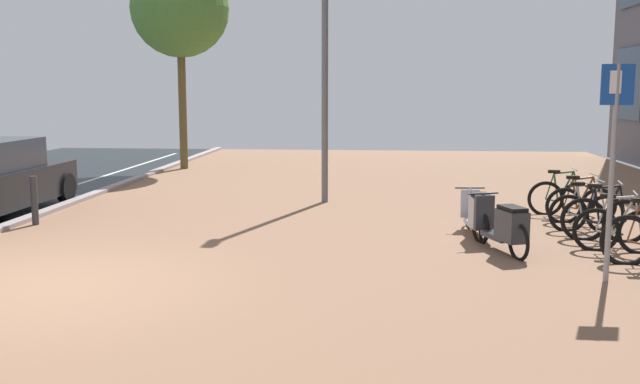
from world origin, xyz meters
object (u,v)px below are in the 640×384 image
object	(u,v)px
bicycle_rack_01	(618,230)
bicycle_rack_04	(581,205)
scooter_mid	(504,226)
bicycle_rack_03	(586,213)
parking_sign	(613,150)
bicycle_rack_02	(604,220)
lamp_post	(325,60)
bicycle_rack_05	(562,198)
bollard_far	(34,200)
scooter_near	(478,213)
street_tree	(180,9)

from	to	relation	value
bicycle_rack_01	bicycle_rack_04	distance (m)	2.37
scooter_mid	bicycle_rack_01	bearing A→B (deg)	6.24
bicycle_rack_03	bicycle_rack_04	bearing A→B (deg)	81.38
scooter_mid	parking_sign	size ratio (longest dim) A/B	0.60
bicycle_rack_02	lamp_post	xyz separation A→B (m)	(-4.82, 3.55, 2.69)
bicycle_rack_02	bicycle_rack_03	world-z (taller)	bicycle_rack_02
bicycle_rack_05	lamp_post	world-z (taller)	lamp_post
bicycle_rack_01	bicycle_rack_05	distance (m)	3.16
bicycle_rack_01	bicycle_rack_04	xyz separation A→B (m)	(0.08, 2.37, -0.00)
bicycle_rack_03	scooter_mid	bearing A→B (deg)	-133.71
bollard_far	scooter_near	bearing A→B (deg)	-2.73
bicycle_rack_01	street_tree	bearing A→B (deg)	132.76
parking_sign	bicycle_rack_05	bearing A→B (deg)	82.83
bicycle_rack_04	scooter_near	size ratio (longest dim) A/B	0.75
bicycle_rack_01	bicycle_rack_02	world-z (taller)	bicycle_rack_02
bicycle_rack_03	scooter_mid	distance (m)	2.45
scooter_near	lamp_post	world-z (taller)	lamp_post
bicycle_rack_04	parking_sign	world-z (taller)	parking_sign
bollard_far	bicycle_rack_04	bearing A→B (deg)	6.17
bicycle_rack_01	lamp_post	xyz separation A→B (m)	(-4.79, 4.34, 2.70)
bicycle_rack_03	bicycle_rack_04	distance (m)	0.80
lamp_post	scooter_mid	bearing A→B (deg)	-55.96
scooter_mid	parking_sign	distance (m)	2.25
bollard_far	bicycle_rack_05	bearing A→B (deg)	10.81
street_tree	scooter_mid	bearing A→B (deg)	-53.30
bicycle_rack_03	street_tree	distance (m)	13.77
bicycle_rack_01	parking_sign	world-z (taller)	parking_sign
bicycle_rack_05	lamp_post	xyz separation A→B (m)	(-4.72, 1.19, 2.70)
bicycle_rack_03	parking_sign	world-z (taller)	parking_sign
parking_sign	bollard_far	size ratio (longest dim) A/B	3.09
bicycle_rack_03	bicycle_rack_02	bearing A→B (deg)	-85.12
bicycle_rack_01	bicycle_rack_05	xyz separation A→B (m)	(-0.07, 3.16, 0.00)
bicycle_rack_01	bicycle_rack_05	world-z (taller)	same
scooter_near	street_tree	distance (m)	12.95
scooter_near	scooter_mid	distance (m)	1.14
bicycle_rack_04	scooter_near	bearing A→B (deg)	-144.83
bicycle_rack_01	lamp_post	world-z (taller)	lamp_post
bicycle_rack_05	street_tree	size ratio (longest dim) A/B	0.21
bicycle_rack_02	bicycle_rack_04	bearing A→B (deg)	88.10
scooter_near	scooter_mid	xyz separation A→B (m)	(0.24, -1.12, 0.00)
parking_sign	bicycle_rack_03	bearing A→B (deg)	78.93
bicycle_rack_04	bollard_far	xyz separation A→B (m)	(-9.88, -1.07, 0.11)
bicycle_rack_01	scooter_mid	world-z (taller)	bicycle_rack_01
scooter_near	bicycle_rack_01	bearing A→B (deg)	-25.31
bicycle_rack_02	scooter_mid	bearing A→B (deg)	-150.89
parking_sign	bollard_far	bearing A→B (deg)	161.70
bicycle_rack_04	parking_sign	size ratio (longest dim) A/B	0.47
scooter_near	scooter_mid	bearing A→B (deg)	-78.07
street_tree	bollard_far	bearing A→B (deg)	-91.09
scooter_mid	bollard_far	xyz separation A→B (m)	(-8.07, 1.49, 0.04)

